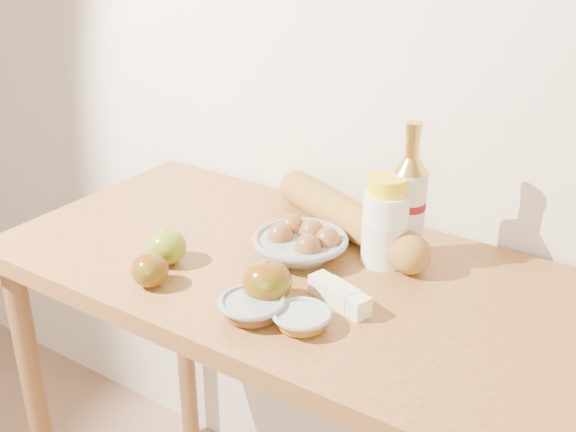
{
  "coord_description": "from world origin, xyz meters",
  "views": [
    {
      "loc": [
        0.67,
        0.16,
        1.58
      ],
      "look_at": [
        0.0,
        1.15,
        1.02
      ],
      "focal_mm": 45.0,
      "sensor_mm": 36.0,
      "label": 1
    }
  ],
  "objects_px": {
    "table": "(296,321)",
    "bourbon_bottle": "(408,205)",
    "egg_bowl": "(301,243)",
    "baguette": "(348,217)",
    "cream_bottle": "(386,223)"
  },
  "relations": [
    {
      "from": "egg_bowl",
      "to": "cream_bottle",
      "type": "bearing_deg",
      "value": 25.63
    },
    {
      "from": "cream_bottle",
      "to": "egg_bowl",
      "type": "height_order",
      "value": "cream_bottle"
    },
    {
      "from": "cream_bottle",
      "to": "baguette",
      "type": "relative_size",
      "value": 0.39
    },
    {
      "from": "bourbon_bottle",
      "to": "table",
      "type": "bearing_deg",
      "value": -142.88
    },
    {
      "from": "bourbon_bottle",
      "to": "cream_bottle",
      "type": "bearing_deg",
      "value": -132.42
    },
    {
      "from": "egg_bowl",
      "to": "baguette",
      "type": "height_order",
      "value": "baguette"
    },
    {
      "from": "table",
      "to": "cream_bottle",
      "type": "height_order",
      "value": "cream_bottle"
    },
    {
      "from": "table",
      "to": "bourbon_bottle",
      "type": "height_order",
      "value": "bourbon_bottle"
    },
    {
      "from": "table",
      "to": "baguette",
      "type": "height_order",
      "value": "baguette"
    },
    {
      "from": "cream_bottle",
      "to": "baguette",
      "type": "distance_m",
      "value": 0.14
    },
    {
      "from": "bourbon_bottle",
      "to": "baguette",
      "type": "distance_m",
      "value": 0.16
    },
    {
      "from": "table",
      "to": "cream_bottle",
      "type": "bearing_deg",
      "value": 41.73
    },
    {
      "from": "cream_bottle",
      "to": "egg_bowl",
      "type": "bearing_deg",
      "value": -138.54
    },
    {
      "from": "table",
      "to": "bourbon_bottle",
      "type": "distance_m",
      "value": 0.32
    },
    {
      "from": "baguette",
      "to": "bourbon_bottle",
      "type": "bearing_deg",
      "value": 12.63
    }
  ]
}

